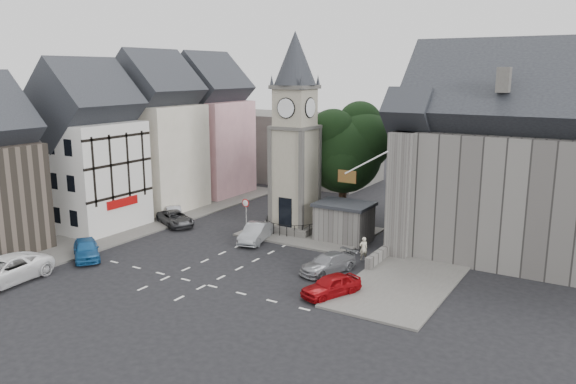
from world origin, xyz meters
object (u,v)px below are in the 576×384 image
Objects in this scene: car_west_blue at (86,249)px; car_east_red at (331,285)px; clock_tower at (295,134)px; stone_shelter at (344,222)px; pedestrian at (363,248)px.

car_west_blue is 18.29m from car_east_red.
clock_tower is at bearing 3.64° from car_west_blue.
car_east_red is (4.21, -10.50, -0.89)m from stone_shelter.
pedestrian is (3.20, -3.47, -0.70)m from stone_shelter.
car_west_blue is at bearing -135.70° from stone_shelter.
pedestrian reaches higher than car_west_blue.
clock_tower is 11.52m from pedestrian.
stone_shelter is 1.11× the size of car_east_red.
car_east_red is 7.10m from pedestrian.
car_east_red is 2.29× the size of pedestrian.
stone_shelter reaches higher than pedestrian.
stone_shelter is 11.35m from car_east_red.
car_west_blue is at bearing -146.50° from car_east_red.
stone_shelter is at bearing -91.31° from pedestrian.
clock_tower is 4.20× the size of car_east_red.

